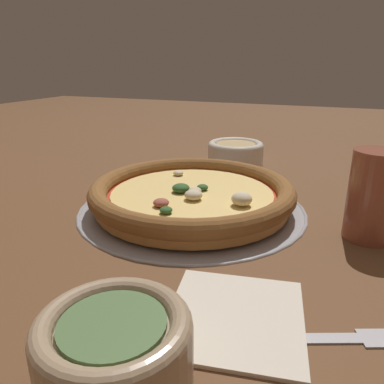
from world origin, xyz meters
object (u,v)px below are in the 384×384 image
at_px(pizza_tray, 192,207).
at_px(napkin, 235,314).
at_px(pizza, 192,194).
at_px(bowl_near, 235,153).
at_px(fork, 316,338).
at_px(bowl_far, 115,351).
at_px(drinking_cup, 373,196).

xyz_separation_m(pizza_tray, napkin, (-0.23, -0.13, 0.00)).
distance_m(pizza, bowl_near, 0.28).
bearing_deg(bowl_near, fork, -157.24).
distance_m(bowl_far, drinking_cup, 0.37).
height_order(pizza_tray, fork, pizza_tray).
height_order(bowl_near, fork, bowl_near).
distance_m(bowl_far, napkin, 0.12).
bearing_deg(napkin, drinking_cup, -27.47).
relative_size(pizza, napkin, 2.13).
bearing_deg(bowl_near, pizza, -178.40).
relative_size(napkin, fork, 0.82).
height_order(drinking_cup, fork, drinking_cup).
xyz_separation_m(bowl_far, fork, (0.10, -0.13, -0.03)).
xyz_separation_m(pizza_tray, drinking_cup, (-0.01, -0.25, 0.06)).
height_order(bowl_far, napkin, bowl_far).
bearing_deg(bowl_far, pizza_tray, 13.13).
bearing_deg(pizza_tray, bowl_near, 1.55).
bearing_deg(drinking_cup, bowl_far, 152.40).
height_order(pizza_tray, napkin, napkin).
xyz_separation_m(bowl_near, bowl_far, (-0.61, -0.09, 0.00)).
bearing_deg(fork, napkin, 156.18).
bearing_deg(drinking_cup, pizza, 88.58).
xyz_separation_m(pizza, drinking_cup, (-0.01, -0.25, 0.03)).
bearing_deg(pizza_tray, drinking_cup, -91.48).
relative_size(bowl_near, bowl_far, 1.12).
height_order(bowl_near, napkin, bowl_near).
distance_m(napkin, fork, 0.07).
xyz_separation_m(pizza, napkin, (-0.23, -0.13, -0.02)).
bearing_deg(pizza_tray, bowl_far, -166.87).
bearing_deg(fork, bowl_near, 90.33).
bearing_deg(bowl_far, drinking_cup, -27.60).
relative_size(bowl_near, fork, 0.67).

